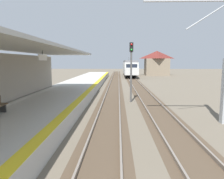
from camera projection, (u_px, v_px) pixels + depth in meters
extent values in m
cube|color=#B7B5AD|center=(52.00, 103.00, 16.27)|extent=(5.00, 80.00, 0.90)
cube|color=yellow|center=(81.00, 97.00, 16.15)|extent=(0.50, 80.00, 0.01)
cube|color=#B2B2AD|center=(22.00, 47.00, 11.33)|extent=(4.40, 24.00, 0.16)
cube|color=white|center=(43.00, 58.00, 13.37)|extent=(0.08, 1.40, 0.36)
cylinder|color=#333333|center=(42.00, 52.00, 13.33)|extent=(0.03, 0.03, 0.27)
cube|color=#4C3D2D|center=(112.00, 100.00, 20.17)|extent=(2.34, 120.00, 0.01)
cube|color=slate|center=(104.00, 99.00, 20.18)|extent=(0.08, 120.00, 0.15)
cube|color=slate|center=(119.00, 99.00, 20.14)|extent=(0.08, 120.00, 0.15)
cube|color=#4C3D2D|center=(148.00, 100.00, 20.07)|extent=(2.34, 120.00, 0.01)
cube|color=slate|center=(140.00, 99.00, 20.08)|extent=(0.08, 120.00, 0.15)
cube|color=slate|center=(156.00, 99.00, 20.04)|extent=(0.08, 120.00, 0.15)
cube|color=silver|center=(129.00, 68.00, 53.75)|extent=(2.90, 18.00, 2.70)
cube|color=slate|center=(130.00, 61.00, 53.55)|extent=(2.67, 18.00, 0.44)
cube|color=black|center=(132.00, 67.00, 44.76)|extent=(2.32, 0.06, 1.21)
cube|color=silver|center=(132.00, 71.00, 44.10)|extent=(2.78, 1.60, 1.49)
cube|color=black|center=(135.00, 66.00, 53.66)|extent=(0.04, 15.84, 0.86)
cylinder|color=#333333|center=(129.00, 59.00, 57.03)|extent=(0.06, 0.06, 0.90)
cube|color=black|center=(131.00, 76.00, 48.17)|extent=(2.17, 2.20, 0.72)
cube|color=black|center=(128.00, 73.00, 59.77)|extent=(2.17, 2.20, 0.72)
cylinder|color=#4C4C4C|center=(131.00, 77.00, 18.78)|extent=(0.16, 0.16, 4.40)
cube|color=black|center=(131.00, 47.00, 18.45)|extent=(0.32, 0.24, 0.80)
sphere|color=red|center=(132.00, 44.00, 18.28)|extent=(0.16, 0.16, 0.16)
sphere|color=green|center=(131.00, 50.00, 18.34)|extent=(0.16, 0.16, 0.16)
cube|color=#9EA3A8|center=(188.00, 0.00, 11.72)|extent=(4.80, 0.16, 0.16)
cylinder|color=#9EA3A8|center=(209.00, 15.00, 11.78)|extent=(2.47, 0.07, 1.60)
cube|color=#333333|center=(3.00, 108.00, 11.37)|extent=(0.36, 0.08, 0.44)
cube|color=#7F705B|center=(157.00, 67.00, 56.88)|extent=(6.00, 4.80, 4.40)
pyramid|color=maroon|center=(157.00, 55.00, 56.47)|extent=(6.60, 5.28, 2.00)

